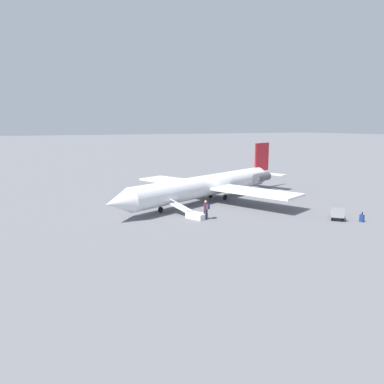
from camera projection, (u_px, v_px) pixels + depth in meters
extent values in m
plane|color=slate|center=(206.00, 202.00, 41.01)|extent=(600.00, 600.00, 0.00)
cylinder|color=white|center=(206.00, 186.00, 40.70)|extent=(20.62, 10.11, 2.29)
cone|color=white|center=(118.00, 202.00, 31.86)|extent=(3.17, 3.02, 2.24)
cone|color=white|center=(264.00, 175.00, 49.71)|extent=(3.60, 3.19, 2.24)
cube|color=red|center=(262.00, 157.00, 48.84)|extent=(3.04, 1.37, 3.66)
cube|color=white|center=(263.00, 173.00, 49.46)|extent=(3.67, 6.45, 0.11)
cube|color=white|center=(256.00, 192.00, 37.88)|extent=(6.75, 9.67, 0.23)
cube|color=white|center=(176.00, 181.00, 45.16)|extent=(6.75, 9.67, 0.23)
cylinder|color=#4C4C51|center=(262.00, 177.00, 46.31)|extent=(2.93, 1.98, 1.03)
cylinder|color=#4C4C51|center=(240.00, 175.00, 48.39)|extent=(2.93, 1.98, 1.03)
cylinder|color=black|center=(161.00, 210.00, 35.82)|extent=(0.58, 0.34, 0.57)
cylinder|color=#4C4C51|center=(161.00, 206.00, 35.76)|extent=(0.10, 0.10, 0.18)
cylinder|color=black|center=(225.00, 198.00, 41.88)|extent=(0.58, 0.34, 0.57)
cylinder|color=#4C4C51|center=(225.00, 194.00, 41.81)|extent=(0.10, 0.10, 0.18)
cylinder|color=black|center=(211.00, 195.00, 43.21)|extent=(0.58, 0.34, 0.57)
cylinder|color=#4C4C51|center=(211.00, 192.00, 43.14)|extent=(0.10, 0.10, 0.18)
cube|color=silver|center=(197.00, 216.00, 33.57)|extent=(1.69, 2.08, 0.50)
cube|color=silver|center=(180.00, 207.00, 34.78)|extent=(1.67, 2.40, 0.65)
cube|color=silver|center=(177.00, 202.00, 34.36)|extent=(0.89, 2.08, 0.59)
cube|color=#23232D|center=(206.00, 215.00, 33.16)|extent=(0.29, 0.33, 0.85)
cylinder|color=#4C1E23|center=(206.00, 207.00, 33.03)|extent=(0.36, 0.36, 0.65)
sphere|color=tan|center=(206.00, 202.00, 32.95)|extent=(0.24, 0.24, 0.24)
cube|color=navy|center=(208.00, 207.00, 32.85)|extent=(0.33, 0.27, 0.44)
cube|color=gray|center=(337.00, 214.00, 33.31)|extent=(2.35, 2.32, 0.16)
cube|color=gray|center=(338.00, 212.00, 32.26)|extent=(0.82, 0.85, 0.70)
cylinder|color=black|center=(343.00, 220.00, 32.50)|extent=(0.34, 0.34, 0.36)
cylinder|color=black|center=(332.00, 219.00, 32.79)|extent=(0.34, 0.34, 0.36)
cylinder|color=black|center=(342.00, 216.00, 33.93)|extent=(0.34, 0.34, 0.36)
cylinder|color=black|center=(332.00, 215.00, 34.22)|extent=(0.34, 0.34, 0.36)
cube|color=navy|center=(362.00, 218.00, 32.37)|extent=(0.25, 0.38, 0.64)
cube|color=black|center=(362.00, 213.00, 32.30)|extent=(0.12, 0.05, 0.24)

